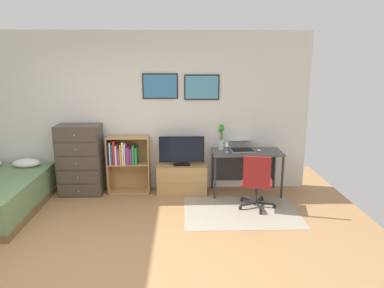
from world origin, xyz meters
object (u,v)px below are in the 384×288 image
(dresser, at_px, (80,160))
(television, at_px, (182,151))
(tv_stand, at_px, (182,178))
(desk, at_px, (246,158))
(wine_glass, at_px, (227,144))
(bookshelf, at_px, (126,159))
(computer_mouse, at_px, (259,150))
(office_chair, at_px, (257,181))
(bamboo_vase, at_px, (221,136))
(laptop, at_px, (242,146))

(dresser, xyz_separation_m, television, (1.70, -0.01, 0.14))
(dresser, distance_m, tv_stand, 1.74)
(television, xyz_separation_m, desk, (1.09, 0.02, -0.14))
(television, distance_m, wine_glass, 0.77)
(dresser, relative_size, bookshelf, 1.22)
(wine_glass, bearing_deg, desk, 22.21)
(computer_mouse, relative_size, wine_glass, 0.58)
(dresser, relative_size, tv_stand, 1.41)
(office_chair, bearing_deg, desk, 107.01)
(bookshelf, bearing_deg, wine_glass, -6.38)
(office_chair, relative_size, bamboo_vase, 1.98)
(office_chair, relative_size, computer_mouse, 8.27)
(office_chair, distance_m, laptop, 0.87)
(bamboo_vase, bearing_deg, dresser, -178.20)
(desk, distance_m, wine_glass, 0.46)
(dresser, bearing_deg, tv_stand, 0.51)
(dresser, height_order, wine_glass, dresser)
(laptop, xyz_separation_m, bamboo_vase, (-0.34, 0.03, 0.16))
(bookshelf, xyz_separation_m, desk, (2.04, -0.05, 0.02))
(computer_mouse, xyz_separation_m, wine_glass, (-0.55, -0.05, 0.12))
(dresser, distance_m, wine_glass, 2.46)
(computer_mouse, bearing_deg, dresser, 178.48)
(dresser, distance_m, television, 1.71)
(bookshelf, relative_size, wine_glass, 5.40)
(tv_stand, height_order, desk, desk)
(laptop, relative_size, bamboo_vase, 1.05)
(bookshelf, height_order, television, television)
(television, distance_m, office_chair, 1.37)
(desk, xyz_separation_m, wine_glass, (-0.34, -0.14, 0.28))
(tv_stand, relative_size, wine_glass, 4.68)
(tv_stand, distance_m, laptop, 1.16)
(tv_stand, bearing_deg, laptop, 1.53)
(tv_stand, bearing_deg, dresser, -179.49)
(television, height_order, laptop, television)
(bookshelf, bearing_deg, tv_stand, -2.85)
(dresser, relative_size, computer_mouse, 11.41)
(tv_stand, xyz_separation_m, laptop, (1.02, 0.03, 0.56))
(laptop, height_order, bamboo_vase, bamboo_vase)
(bamboo_vase, xyz_separation_m, wine_glass, (0.07, -0.20, -0.09))
(dresser, height_order, desk, dresser)
(laptop, bearing_deg, bamboo_vase, 169.43)
(desk, height_order, bamboo_vase, bamboo_vase)
(computer_mouse, bearing_deg, tv_stand, 175.81)
(office_chair, bearing_deg, dresser, 179.56)
(laptop, bearing_deg, computer_mouse, -29.21)
(wine_glass, bearing_deg, bookshelf, 173.62)
(desk, distance_m, laptop, 0.22)
(tv_stand, height_order, bamboo_vase, bamboo_vase)
(office_chair, distance_m, wine_glass, 0.84)
(bookshelf, distance_m, computer_mouse, 2.25)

